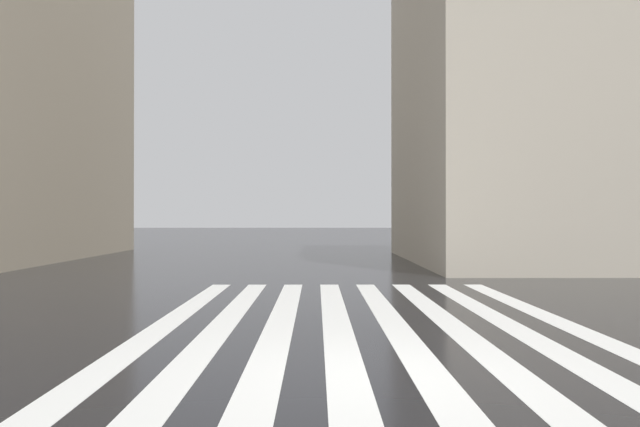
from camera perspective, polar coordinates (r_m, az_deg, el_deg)
ground_plane at (r=8.16m, az=5.12°, el=-13.69°), size 220.00×220.00×0.00m
zebra_crossing at (r=12.08m, az=3.82°, el=-9.29°), size 13.00×7.50×0.01m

